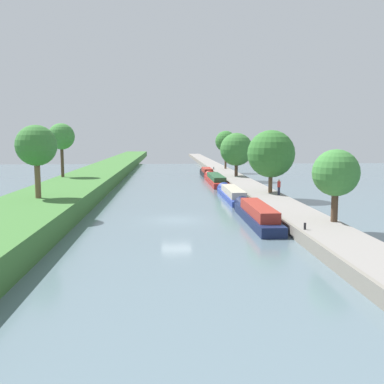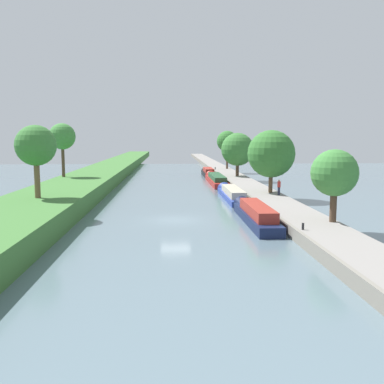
% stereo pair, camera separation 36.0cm
% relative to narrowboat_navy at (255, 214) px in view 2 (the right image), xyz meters
% --- Properties ---
extents(ground_plane, '(160.00, 160.00, 0.00)m').
position_rel_narrowboat_navy_xyz_m(ground_plane, '(-6.49, 1.06, -0.65)').
color(ground_plane, slate).
extents(left_grassy_bank, '(7.35, 260.00, 1.75)m').
position_rel_narrowboat_navy_xyz_m(left_grassy_bank, '(-18.16, 1.06, 0.23)').
color(left_grassy_bank, '#3D7033').
rests_on(left_grassy_bank, ground_plane).
extents(right_towpath, '(3.78, 260.00, 0.82)m').
position_rel_narrowboat_navy_xyz_m(right_towpath, '(3.40, 1.06, -0.24)').
color(right_towpath, gray).
rests_on(right_towpath, ground_plane).
extents(stone_quay, '(0.25, 260.00, 0.87)m').
position_rel_narrowboat_navy_xyz_m(stone_quay, '(1.38, 1.06, -0.21)').
color(stone_quay, gray).
rests_on(stone_quay, ground_plane).
extents(narrowboat_navy, '(1.82, 12.91, 2.06)m').
position_rel_narrowboat_navy_xyz_m(narrowboat_navy, '(0.00, 0.00, 0.00)').
color(narrowboat_navy, '#141E42').
rests_on(narrowboat_navy, ground_plane).
extents(narrowboat_blue, '(1.88, 13.49, 1.92)m').
position_rel_narrowboat_navy_xyz_m(narrowboat_blue, '(0.08, 14.11, -0.12)').
color(narrowboat_blue, '#283D93').
rests_on(narrowboat_blue, ground_plane).
extents(narrowboat_red, '(2.06, 16.27, 2.02)m').
position_rel_narrowboat_navy_xyz_m(narrowboat_red, '(0.05, 30.83, -0.06)').
color(narrowboat_red, maroon).
rests_on(narrowboat_red, ground_plane).
extents(narrowboat_black, '(1.80, 10.55, 1.94)m').
position_rel_narrowboat_navy_xyz_m(narrowboat_black, '(0.01, 44.25, -0.05)').
color(narrowboat_black, black).
rests_on(narrowboat_black, ground_plane).
extents(tree_rightbank_near, '(3.37, 3.37, 5.24)m').
position_rel_narrowboat_navy_xyz_m(tree_rightbank_near, '(4.79, -4.60, 3.69)').
color(tree_rightbank_near, '#4C3828').
rests_on(tree_rightbank_near, right_towpath).
extents(tree_rightbank_midnear, '(5.22, 5.22, 6.89)m').
position_rel_narrowboat_navy_xyz_m(tree_rightbank_midnear, '(4.21, 12.65, 4.44)').
color(tree_rightbank_midnear, brown).
rests_on(tree_rightbank_midnear, right_towpath).
extents(tree_rightbank_midfar, '(5.19, 5.19, 6.81)m').
position_rel_narrowboat_navy_xyz_m(tree_rightbank_midfar, '(3.78, 33.85, 4.37)').
color(tree_rightbank_midfar, '#4C3828').
rests_on(tree_rightbank_midfar, right_towpath).
extents(tree_rightbank_far, '(4.07, 4.07, 7.38)m').
position_rel_narrowboat_navy_xyz_m(tree_rightbank_far, '(4.31, 50.33, 5.48)').
color(tree_rightbank_far, '#4C3828').
rests_on(tree_rightbank_far, right_towpath).
extents(tree_leftbank_downstream, '(3.40, 3.40, 6.98)m').
position_rel_narrowboat_navy_xyz_m(tree_leftbank_downstream, '(-20.86, 23.04, 6.32)').
color(tree_leftbank_downstream, '#4C3828').
rests_on(tree_leftbank_downstream, left_grassy_bank).
extents(tree_leftbank_upstream, '(3.45, 3.45, 6.19)m').
position_rel_narrowboat_navy_xyz_m(tree_leftbank_upstream, '(-18.24, 2.59, 5.52)').
color(tree_leftbank_upstream, brown).
rests_on(tree_leftbank_upstream, left_grassy_bank).
extents(person_walking, '(0.34, 0.34, 1.66)m').
position_rel_narrowboat_navy_xyz_m(person_walking, '(4.63, 10.52, 1.05)').
color(person_walking, '#282D42').
rests_on(person_walking, right_towpath).
extents(mooring_bollard_near, '(0.16, 0.16, 0.45)m').
position_rel_narrowboat_navy_xyz_m(mooring_bollard_near, '(1.81, -7.21, 0.40)').
color(mooring_bollard_near, black).
rests_on(mooring_bollard_near, right_towpath).
extents(mooring_bollard_far, '(0.16, 0.16, 0.45)m').
position_rel_narrowboat_navy_xyz_m(mooring_bollard_far, '(1.81, 48.60, 0.40)').
color(mooring_bollard_far, black).
rests_on(mooring_bollard_far, right_towpath).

